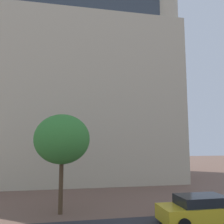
% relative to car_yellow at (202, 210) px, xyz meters
% --- Properties ---
extents(landmark_building, '(27.43, 15.39, 38.17)m').
position_rel_car_yellow_xyz_m(landmark_building, '(-8.18, 18.45, 10.56)').
color(landmark_building, beige).
rests_on(landmark_building, ground_plane).
extents(car_yellow, '(4.52, 2.09, 1.44)m').
position_rel_car_yellow_xyz_m(car_yellow, '(0.00, 0.00, 0.00)').
color(car_yellow, gold).
rests_on(car_yellow, ground_plane).
extents(tree_curb_far, '(3.43, 3.43, 6.00)m').
position_rel_car_yellow_xyz_m(tree_curb_far, '(-7.38, 3.19, 3.75)').
color(tree_curb_far, '#4C3823').
rests_on(tree_curb_far, ground_plane).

